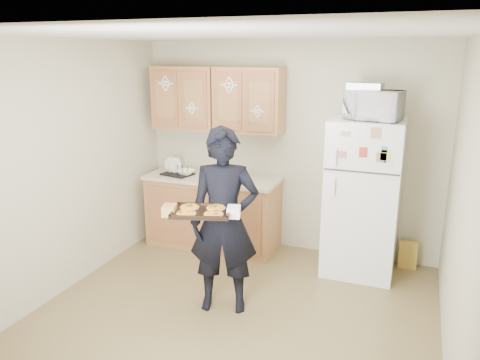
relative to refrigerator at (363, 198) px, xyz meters
name	(u,v)px	position (x,y,z in m)	size (l,w,h in m)	color
floor	(232,318)	(-0.95, -1.43, -0.85)	(3.60, 3.60, 0.00)	brown
ceiling	(230,34)	(-0.95, -1.43, 1.65)	(3.60, 3.60, 0.00)	white
wall_back	(288,148)	(-0.95, 0.37, 0.40)	(3.60, 0.04, 2.50)	#BDB799
wall_front	(96,282)	(-0.95, -3.23, 0.40)	(3.60, 0.04, 2.50)	#BDB799
wall_left	(62,169)	(-2.75, -1.43, 0.40)	(0.04, 3.60, 2.50)	#BDB799
wall_right	(463,213)	(0.85, -1.43, 0.40)	(0.04, 3.60, 2.50)	#BDB799
refrigerator	(363,198)	(0.00, 0.00, 0.00)	(0.75, 0.70, 1.70)	white
base_cabinet	(213,213)	(-1.80, 0.05, -0.42)	(1.60, 0.60, 0.86)	#955933
countertop	(212,178)	(-1.80, 0.05, 0.03)	(1.64, 0.64, 0.04)	beige
upper_cab_left	(186,98)	(-2.20, 0.18, 0.98)	(0.80, 0.33, 0.75)	#955933
upper_cab_right	(249,100)	(-1.38, 0.18, 0.98)	(0.80, 0.33, 0.75)	#955933
cereal_box	(408,255)	(0.52, 0.24, -0.69)	(0.20, 0.07, 0.32)	#E5C951
person	(224,221)	(-1.09, -1.26, 0.02)	(0.63, 0.42, 1.74)	black
baking_tray	(201,212)	(-1.18, -1.55, 0.19)	(0.50, 0.36, 0.04)	black
pizza_front_left	(186,213)	(-1.26, -1.66, 0.21)	(0.17, 0.17, 0.02)	yellow
pizza_front_right	(214,214)	(-1.04, -1.60, 0.21)	(0.17, 0.17, 0.02)	yellow
pizza_back_left	(190,207)	(-1.31, -1.51, 0.21)	(0.17, 0.17, 0.02)	yellow
pizza_back_right	(216,207)	(-1.09, -1.44, 0.21)	(0.17, 0.17, 0.02)	yellow
microwave	(374,105)	(0.05, -0.05, 1.00)	(0.54, 0.36, 0.30)	white
foil_pan	(365,86)	(-0.05, -0.02, 1.18)	(0.34, 0.24, 0.07)	#ACABB2
dish_rack	(177,169)	(-2.24, -0.03, 0.12)	(0.35, 0.27, 0.14)	black
bowl	(186,172)	(-2.12, -0.03, 0.09)	(0.21, 0.21, 0.05)	white
soap_bottle	(243,175)	(-1.35, -0.09, 0.15)	(0.09, 0.09, 0.19)	white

